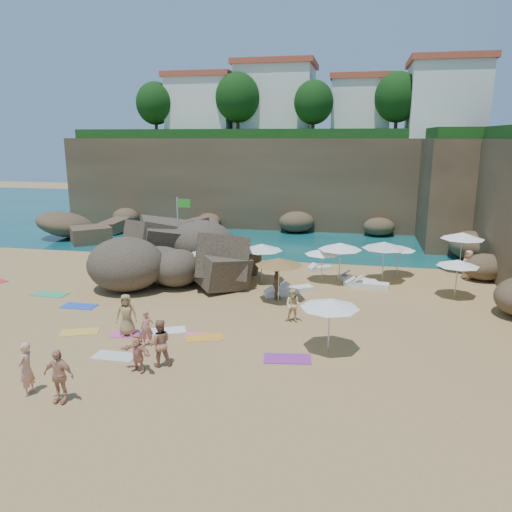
% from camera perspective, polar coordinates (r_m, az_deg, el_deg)
% --- Properties ---
extents(ground, '(120.00, 120.00, 0.00)m').
position_cam_1_polar(ground, '(24.65, -5.99, -5.91)').
color(ground, tan).
rests_on(ground, ground).
extents(seawater, '(120.00, 120.00, 0.00)m').
position_cam_1_polar(seawater, '(53.25, 3.73, 4.67)').
color(seawater, '#0C4751').
rests_on(seawater, ground).
extents(cliff_back, '(44.00, 8.00, 8.00)m').
position_cam_1_polar(cliff_back, '(47.60, 5.38, 8.44)').
color(cliff_back, brown).
rests_on(cliff_back, ground).
extents(cliff_corner, '(10.00, 12.00, 8.00)m').
position_cam_1_polar(cliff_corner, '(43.47, 24.79, 6.78)').
color(cliff_corner, brown).
rests_on(cliff_corner, ground).
extents(rock_promontory, '(12.00, 7.00, 2.00)m').
position_cam_1_polar(rock_promontory, '(43.02, -13.63, 2.19)').
color(rock_promontory, brown).
rests_on(rock_promontory, ground).
extents(clifftop_buildings, '(28.48, 9.48, 7.00)m').
position_cam_1_polar(clifftop_buildings, '(48.21, 6.87, 17.08)').
color(clifftop_buildings, white).
rests_on(clifftop_buildings, cliff_back).
extents(clifftop_trees, '(35.60, 23.82, 4.40)m').
position_cam_1_polar(clifftop_trees, '(41.84, 8.70, 17.61)').
color(clifftop_trees, '#11380F').
rests_on(clifftop_trees, ground).
extents(marina_masts, '(3.10, 0.10, 6.00)m').
position_cam_1_polar(marina_masts, '(57.48, -12.90, 8.02)').
color(marina_masts, white).
rests_on(marina_masts, ground).
extents(rock_outcrop, '(8.33, 6.33, 3.28)m').
position_cam_1_polar(rock_outcrop, '(29.55, -7.14, -2.64)').
color(rock_outcrop, brown).
rests_on(rock_outcrop, ground).
extents(flag_pole, '(0.89, 0.09, 4.55)m').
position_cam_1_polar(flag_pole, '(31.23, -8.66, 3.66)').
color(flag_pole, silver).
rests_on(flag_pole, ground).
extents(parasol_0, '(2.03, 2.03, 1.92)m').
position_cam_1_polar(parasol_0, '(28.70, 7.60, 0.50)').
color(parasol_0, silver).
rests_on(parasol_0, ground).
extents(parasol_1, '(2.50, 2.50, 2.36)m').
position_cam_1_polar(parasol_1, '(29.14, 14.45, 1.21)').
color(parasol_1, silver).
rests_on(parasol_1, ground).
extents(parasol_2, '(2.14, 2.14, 2.02)m').
position_cam_1_polar(parasol_2, '(27.53, 22.08, -0.74)').
color(parasol_2, silver).
rests_on(parasol_2, ground).
extents(parasol_3, '(2.60, 2.60, 2.46)m').
position_cam_1_polar(parasol_3, '(32.98, 22.55, 2.16)').
color(parasol_3, silver).
rests_on(parasol_3, ground).
extents(parasol_4, '(1.99, 1.99, 1.89)m').
position_cam_1_polar(parasol_4, '(30.80, 16.00, 0.92)').
color(parasol_4, silver).
rests_on(parasol_4, ground).
extents(parasol_5, '(2.23, 2.23, 2.10)m').
position_cam_1_polar(parasol_5, '(28.05, -5.36, 0.61)').
color(parasol_5, silver).
rests_on(parasol_5, ground).
extents(parasol_6, '(2.41, 2.41, 2.28)m').
position_cam_1_polar(parasol_6, '(24.85, 2.63, -0.64)').
color(parasol_6, silver).
rests_on(parasol_6, ground).
extents(parasol_8, '(2.47, 2.47, 2.33)m').
position_cam_1_polar(parasol_8, '(28.48, 9.60, 1.11)').
color(parasol_8, silver).
rests_on(parasol_8, ground).
extents(parasol_9, '(2.39, 2.39, 2.26)m').
position_cam_1_polar(parasol_9, '(28.18, 0.65, 1.03)').
color(parasol_9, silver).
rests_on(parasol_9, ground).
extents(parasol_11, '(2.28, 2.28, 2.15)m').
position_cam_1_polar(parasol_11, '(19.27, 8.42, -5.38)').
color(parasol_11, silver).
rests_on(parasol_11, ground).
extents(lounger_0, '(1.72, 1.18, 0.26)m').
position_cam_1_polar(lounger_0, '(26.31, 2.75, -4.29)').
color(lounger_0, white).
rests_on(lounger_0, ground).
extents(lounger_1, '(2.10, 0.89, 0.32)m').
position_cam_1_polar(lounger_1, '(28.30, 12.89, -3.28)').
color(lounger_1, white).
rests_on(lounger_1, ground).
extents(lounger_2, '(1.59, 1.36, 0.25)m').
position_cam_1_polar(lounger_2, '(31.39, 7.33, -1.44)').
color(lounger_2, white).
rests_on(lounger_2, ground).
extents(lounger_3, '(1.96, 1.19, 0.29)m').
position_cam_1_polar(lounger_3, '(28.62, 11.87, -3.06)').
color(lounger_3, silver).
rests_on(lounger_3, ground).
extents(lounger_4, '(1.87, 1.33, 0.28)m').
position_cam_1_polar(lounger_4, '(29.34, 11.13, -2.63)').
color(lounger_4, silver).
rests_on(lounger_4, ground).
extents(lounger_5, '(2.03, 1.63, 0.31)m').
position_cam_1_polar(lounger_5, '(26.84, 4.46, -3.90)').
color(lounger_5, white).
rests_on(lounger_5, ground).
extents(towel_1, '(1.72, 0.99, 0.03)m').
position_cam_1_polar(towel_1, '(21.99, -14.08, -8.68)').
color(towel_1, '#CE509C').
rests_on(towel_1, ground).
extents(towel_5, '(1.62, 0.83, 0.03)m').
position_cam_1_polar(towel_5, '(20.12, -15.86, -10.94)').
color(towel_5, silver).
rests_on(towel_5, ground).
extents(towel_6, '(1.90, 1.15, 0.03)m').
position_cam_1_polar(towel_6, '(19.20, 3.61, -11.63)').
color(towel_6, purple).
rests_on(towel_6, ground).
extents(towel_8, '(1.70, 0.85, 0.03)m').
position_cam_1_polar(towel_8, '(26.21, -19.57, -5.42)').
color(towel_8, blue).
rests_on(towel_8, ground).
extents(towel_9, '(1.59, 0.86, 0.03)m').
position_cam_1_polar(towel_9, '(21.23, -6.10, -9.15)').
color(towel_9, pink).
rests_on(towel_9, ground).
extents(towel_10, '(1.74, 1.32, 0.03)m').
position_cam_1_polar(towel_10, '(21.13, -5.90, -9.26)').
color(towel_10, gold).
rests_on(towel_10, ground).
extents(towel_11, '(1.85, 0.99, 0.03)m').
position_cam_1_polar(towel_11, '(28.67, -22.46, -4.06)').
color(towel_11, '#30AB65').
rests_on(towel_11, ground).
extents(towel_12, '(1.76, 1.31, 0.03)m').
position_cam_1_polar(towel_12, '(22.86, -19.52, -8.20)').
color(towel_12, gold).
rests_on(towel_12, ground).
extents(towel_13, '(1.76, 1.36, 0.03)m').
position_cam_1_polar(towel_13, '(22.06, -10.12, -8.40)').
color(towel_13, white).
rests_on(towel_13, ground).
extents(person_stand_1, '(1.06, 0.96, 1.77)m').
position_cam_1_polar(person_stand_1, '(18.65, -10.95, -9.73)').
color(person_stand_1, '#AF7357').
rests_on(person_stand_1, ground).
extents(person_stand_2, '(1.12, 0.67, 1.62)m').
position_cam_1_polar(person_stand_2, '(33.42, -5.42, 0.73)').
color(person_stand_2, '#ECA286').
rests_on(person_stand_2, ground).
extents(person_stand_3, '(0.47, 1.00, 1.67)m').
position_cam_1_polar(person_stand_3, '(25.53, 2.40, -3.19)').
color(person_stand_3, olive).
rests_on(person_stand_3, ground).
extents(person_stand_4, '(0.85, 0.96, 1.73)m').
position_cam_1_polar(person_stand_4, '(31.66, 23.06, -0.92)').
color(person_stand_4, tan).
rests_on(person_stand_4, ground).
extents(person_stand_5, '(1.39, 0.95, 1.46)m').
position_cam_1_polar(person_stand_5, '(32.39, -9.46, 0.06)').
color(person_stand_5, tan).
rests_on(person_stand_5, ground).
extents(person_stand_6, '(0.48, 0.69, 1.80)m').
position_cam_1_polar(person_stand_6, '(18.02, -24.81, -11.60)').
color(person_stand_6, '#DE997E').
rests_on(person_stand_6, ground).
extents(person_lie_1, '(1.04, 1.76, 0.43)m').
position_cam_1_polar(person_lie_1, '(17.43, -21.44, -14.65)').
color(person_lie_1, tan).
rests_on(person_lie_1, ground).
extents(person_lie_2, '(1.39, 1.95, 0.47)m').
position_cam_1_polar(person_lie_2, '(21.87, -14.48, -8.20)').
color(person_lie_2, '#9D7F4E').
rests_on(person_lie_2, ground).
extents(person_lie_3, '(1.66, 1.73, 0.38)m').
position_cam_1_polar(person_lie_3, '(18.65, -13.30, -12.20)').
color(person_lie_3, tan).
rests_on(person_lie_3, ground).
extents(person_lie_4, '(0.93, 1.51, 0.34)m').
position_cam_1_polar(person_lie_4, '(20.69, -12.28, -9.55)').
color(person_lie_4, '#B96E5C').
rests_on(person_lie_4, ground).
extents(person_lie_5, '(0.93, 1.59, 0.57)m').
position_cam_1_polar(person_lie_5, '(22.68, 4.25, -6.86)').
color(person_lie_5, '#F2CE89').
rests_on(person_lie_5, ground).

